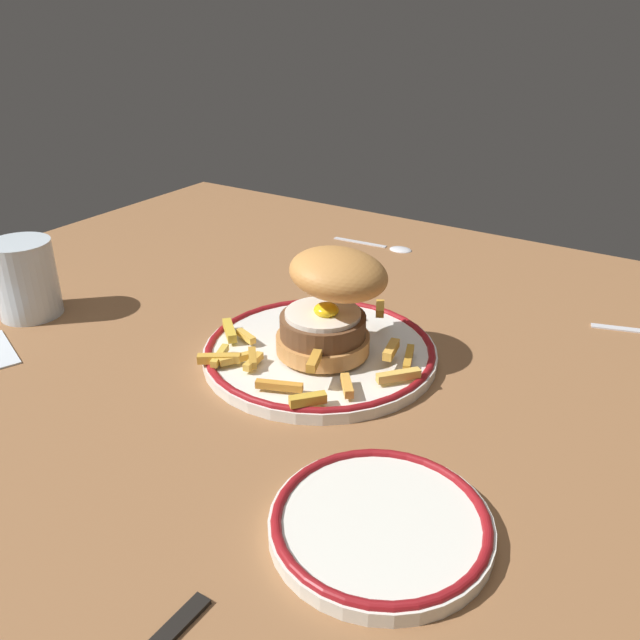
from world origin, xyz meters
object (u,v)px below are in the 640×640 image
object	(u,v)px
dinner_plate	(320,351)
water_glass	(26,283)
spoon	(392,246)
burger	(331,300)
side_plate	(381,523)

from	to	relation	value
dinner_plate	water_glass	xyz separation A→B (cm)	(-35.95, -9.98, 3.28)
spoon	dinner_plate	bearing A→B (deg)	-75.36
dinner_plate	spoon	bearing A→B (deg)	104.64
water_glass	burger	bearing A→B (deg)	14.83
burger	side_plate	world-z (taller)	burger
side_plate	burger	bearing A→B (deg)	130.06
dinner_plate	side_plate	bearing A→B (deg)	-47.61
dinner_plate	water_glass	world-z (taller)	water_glass
side_plate	spoon	distance (cm)	60.66
water_glass	side_plate	size ratio (longest dim) A/B	0.57
side_plate	water_glass	bearing A→B (deg)	170.10
burger	spoon	distance (cm)	37.35
dinner_plate	side_plate	xyz separation A→B (cm)	(17.66, -19.34, -0.00)
burger	water_glass	distance (cm)	38.82
water_glass	side_plate	distance (cm)	54.52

